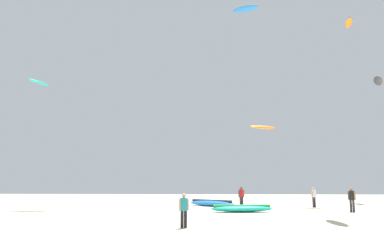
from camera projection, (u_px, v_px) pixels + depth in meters
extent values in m
cylinder|color=black|center=(185.00, 219.00, 16.77)|extent=(0.14, 0.14, 0.76)
cylinder|color=black|center=(182.00, 219.00, 16.69)|extent=(0.14, 0.14, 0.76)
cylinder|color=teal|center=(184.00, 204.00, 16.84)|extent=(0.35, 0.35, 0.57)
cylinder|color=tan|center=(188.00, 205.00, 16.93)|extent=(0.10, 0.10, 0.53)
cylinder|color=tan|center=(180.00, 205.00, 16.74)|extent=(0.10, 0.10, 0.53)
sphere|color=tan|center=(184.00, 196.00, 16.90)|extent=(0.21, 0.21, 0.21)
cylinder|color=#2D2D33|center=(351.00, 206.00, 26.16)|extent=(0.16, 0.16, 0.84)
cylinder|color=#2D2D33|center=(354.00, 206.00, 26.03)|extent=(0.16, 0.16, 0.84)
cylinder|color=black|center=(352.00, 195.00, 26.21)|extent=(0.39, 0.39, 0.63)
cylinder|color=#936B4C|center=(348.00, 196.00, 26.37)|extent=(0.11, 0.11, 0.58)
cylinder|color=#936B4C|center=(355.00, 196.00, 26.04)|extent=(0.11, 0.11, 0.58)
sphere|color=#936B4C|center=(351.00, 189.00, 26.28)|extent=(0.23, 0.23, 0.23)
cylinder|color=#2D2D33|center=(242.00, 203.00, 30.81)|extent=(0.16, 0.16, 0.86)
cylinder|color=#2D2D33|center=(241.00, 203.00, 30.71)|extent=(0.16, 0.16, 0.86)
cylinder|color=#B21E23|center=(241.00, 193.00, 30.88)|extent=(0.40, 0.40, 0.65)
cylinder|color=brown|center=(244.00, 194.00, 30.98)|extent=(0.12, 0.12, 0.60)
cylinder|color=brown|center=(239.00, 194.00, 30.77)|extent=(0.12, 0.12, 0.60)
sphere|color=brown|center=(241.00, 188.00, 30.95)|extent=(0.23, 0.23, 0.23)
cylinder|color=#2D2D33|center=(315.00, 202.00, 31.59)|extent=(0.16, 0.16, 0.84)
cylinder|color=#2D2D33|center=(313.00, 202.00, 31.49)|extent=(0.16, 0.16, 0.84)
cylinder|color=silver|center=(314.00, 194.00, 31.65)|extent=(0.38, 0.38, 0.63)
cylinder|color=tan|center=(315.00, 194.00, 31.76)|extent=(0.11, 0.11, 0.58)
cylinder|color=tan|center=(312.00, 194.00, 31.53)|extent=(0.11, 0.11, 0.58)
sphere|color=tan|center=(313.00, 188.00, 31.72)|extent=(0.23, 0.23, 0.23)
ellipsoid|color=#19B29E|center=(242.00, 209.00, 25.94)|extent=(4.54, 1.97, 0.47)
cylinder|color=green|center=(242.00, 206.00, 25.97)|extent=(4.02, 0.88, 0.19)
ellipsoid|color=blue|center=(211.00, 203.00, 32.83)|extent=(4.65, 4.09, 0.57)
cylinder|color=#2D2D33|center=(211.00, 201.00, 32.87)|extent=(3.62, 2.94, 0.21)
ellipsoid|color=orange|center=(263.00, 127.00, 49.06)|extent=(4.07, 2.80, 0.75)
ellipsoid|color=orange|center=(349.00, 23.00, 47.09)|extent=(1.66, 3.23, 0.46)
cylinder|color=purple|center=(349.00, 22.00, 47.12)|extent=(0.85, 2.80, 0.14)
ellipsoid|color=#2D2D33|center=(378.00, 81.00, 38.21)|extent=(1.98, 3.43, 0.80)
ellipsoid|color=blue|center=(245.00, 9.00, 39.59)|extent=(2.92, 1.82, 0.53)
cylinder|color=yellow|center=(245.00, 8.00, 39.61)|extent=(2.44, 1.08, 0.12)
ellipsoid|color=#19B29E|center=(39.00, 82.00, 44.63)|extent=(1.93, 3.37, 0.53)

